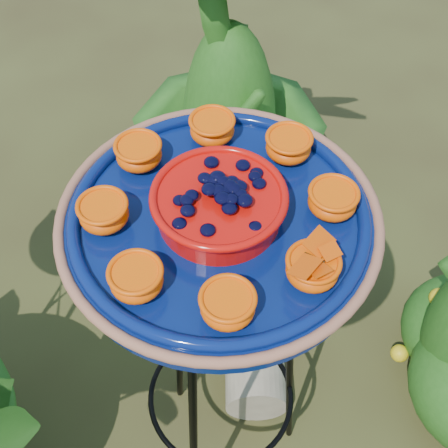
{
  "coord_description": "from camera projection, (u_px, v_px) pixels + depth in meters",
  "views": [
    {
      "loc": [
        -0.6,
        -0.24,
        1.73
      ],
      "look_at": [
        -0.1,
        0.05,
        1.02
      ],
      "focal_mm": 50.0,
      "sensor_mm": 36.0,
      "label": 1
    }
  ],
  "objects": [
    {
      "name": "ground_plane",
      "position": [
        256.0,
        432.0,
        1.75
      ],
      "size": [
        20.0,
        20.0,
        0.0
      ],
      "primitive_type": "plane",
      "color": "#332C16",
      "rests_on": "ground"
    },
    {
      "name": "tripod_stand",
      "position": [
        220.0,
        346.0,
        1.28
      ],
      "size": [
        0.45,
        0.45,
        0.95
      ],
      "rotation": [
        0.0,
        0.0,
        -0.37
      ],
      "color": "black",
      "rests_on": "ground"
    },
    {
      "name": "feeder_dish",
      "position": [
        219.0,
        217.0,
        0.96
      ],
      "size": [
        0.62,
        0.62,
        0.11
      ],
      "rotation": [
        0.0,
        0.0,
        -0.37
      ],
      "color": "#071754",
      "rests_on": "tripod_stand"
    },
    {
      "name": "driftwood_log",
      "position": [
        253.0,
        326.0,
        1.87
      ],
      "size": [
        0.53,
        0.4,
        0.17
      ],
      "primitive_type": "cylinder",
      "rotation": [
        0.0,
        1.57,
        0.52
      ],
      "color": "tan",
      "rests_on": "ground"
    },
    {
      "name": "shrub_back_right",
      "position": [
        229.0,
        96.0,
        1.84
      ],
      "size": [
        0.83,
        0.83,
        1.07
      ],
      "primitive_type": "imported",
      "rotation": [
        0.0,
        0.0,
        2.14
      ],
      "color": "#225416",
      "rests_on": "ground"
    }
  ]
}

